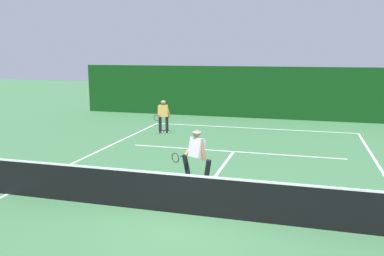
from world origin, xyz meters
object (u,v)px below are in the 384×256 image
at_px(player_near, 196,154).
at_px(tennis_ball, 145,190).
at_px(player_far, 163,115).
at_px(tennis_ball_extra, 192,148).

height_order(player_near, tennis_ball, player_near).
bearing_deg(player_far, tennis_ball_extra, 111.61).
distance_m(player_far, tennis_ball_extra, 3.65).
relative_size(player_far, tennis_ball, 24.08).
distance_m(player_near, tennis_ball, 1.79).
relative_size(player_near, tennis_ball, 24.93).
distance_m(player_near, player_far, 7.81).
distance_m(player_near, tennis_ball_extra, 4.48).
height_order(tennis_ball, tennis_ball_extra, same).
relative_size(player_near, tennis_ball_extra, 24.93).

